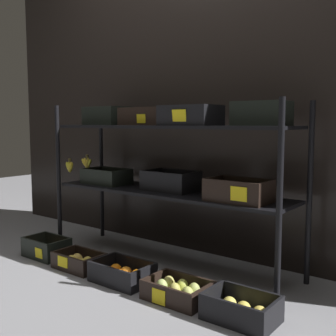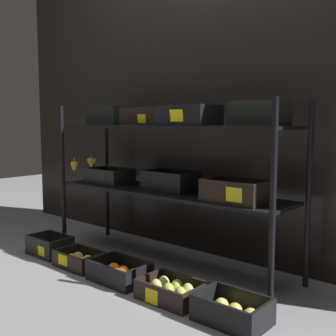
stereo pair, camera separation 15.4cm
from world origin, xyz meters
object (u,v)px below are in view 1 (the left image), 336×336
Objects in this scene: display_rack at (168,154)px; crate_ground_pear at (178,291)px; crate_ground_apple_gold at (79,262)px; crate_ground_rightmost_apple_gold at (241,311)px; crate_ground_tangerine at (47,249)px; crate_ground_orange at (122,274)px.

display_rack reaches higher than crate_ground_pear.
crate_ground_rightmost_apple_gold is at bearing -0.16° from crate_ground_apple_gold.
crate_ground_tangerine reaches higher than crate_ground_apple_gold.
crate_ground_apple_gold is 1.18m from crate_ground_rightmost_apple_gold.
crate_ground_rightmost_apple_gold is (0.78, -0.44, -0.69)m from display_rack.
crate_ground_tangerine is 0.90× the size of crate_ground_pear.
crate_ground_apple_gold is at bearing -179.59° from crate_ground_orange.
display_rack is at bearing 28.13° from crate_ground_tangerine.
crate_ground_orange reaches higher than crate_ground_apple_gold.
display_rack is at bearing 88.15° from crate_ground_orange.
display_rack is at bearing 150.57° from crate_ground_rightmost_apple_gold.
crate_ground_rightmost_apple_gold is at bearing -29.43° from display_rack.
crate_ground_tangerine is 1.17m from crate_ground_pear.
crate_ground_orange is (0.39, 0.00, 0.00)m from crate_ground_apple_gold.
crate_ground_apple_gold is at bearing 179.84° from crate_ground_rightmost_apple_gold.
display_rack is 5.20× the size of crate_ground_orange.
crate_ground_orange is (-0.01, -0.43, -0.69)m from display_rack.
crate_ground_tangerine reaches higher than crate_ground_orange.
display_rack is 5.44× the size of crate_ground_rightmost_apple_gold.
crate_ground_orange is 1.04× the size of crate_ground_pear.
crate_ground_apple_gold and crate_ground_pear have the same top height.
crate_ground_pear is 0.38m from crate_ground_rightmost_apple_gold.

